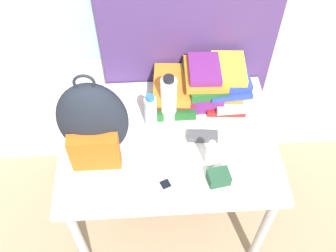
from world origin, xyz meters
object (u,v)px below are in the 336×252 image
Objects in this scene: book_stack_center at (203,83)px; sports_bottle at (169,99)px; book_stack_left at (173,92)px; book_stack_right at (228,83)px; cell_phone at (165,185)px; camera_pouch at (219,177)px; sunscreen_bottle at (211,154)px; sunglasses_case at (202,136)px; backpack at (93,124)px; water_bottle at (151,111)px.

sports_bottle is at bearing -148.78° from book_stack_center.
book_stack_right is at bearing 0.46° from book_stack_left.
cell_phone is 1.02× the size of camera_pouch.
cell_phone is at bearing -153.36° from sunscreen_bottle.
sunglasses_case reaches higher than cell_phone.
sunscreen_bottle reaches higher than camera_pouch.
book_stack_right is at bearing 59.28° from sunglasses_case.
book_stack_right reaches higher than sunglasses_case.
cell_phone is 0.32m from sunglasses_case.
sports_bottle reaches higher than book_stack_left.
sunglasses_case is (0.51, 0.05, -0.20)m from backpack.
book_stack_left reaches higher than cell_phone.
book_stack_left is 0.29m from book_stack_right.
sunscreen_bottle is (-0.01, -0.41, -0.04)m from book_stack_center.
sports_bottle is 2.60× the size of cell_phone.
sunscreen_bottle is (-0.14, -0.41, -0.03)m from book_stack_right.
sunscreen_bottle is at bearing 26.64° from cell_phone.
sports_bottle is (-0.19, -0.11, 0.01)m from book_stack_center.
sunscreen_bottle reaches higher than cell_phone.
water_bottle is 0.37m from sunscreen_bottle.
sports_bottle reaches higher than camera_pouch.
cell_phone is at bearing -113.70° from book_stack_center.
backpack is 0.32m from water_bottle.
book_stack_right is (0.28, 0.00, 0.04)m from book_stack_left.
water_bottle is 1.35× the size of sunglasses_case.
book_stack_right is 0.64m from cell_phone.
camera_pouch is (0.17, -0.50, -0.04)m from book_stack_left.
water_bottle is (0.26, 0.16, -0.12)m from backpack.
backpack is 3.01× the size of sunscreen_bottle.
camera_pouch is (0.29, -0.35, -0.07)m from water_bottle.
sunscreen_bottle is at bearing -11.06° from backpack.
cell_phone is (0.31, -0.21, -0.21)m from backpack.
book_stack_right is at bearing 20.55° from water_bottle.
sunglasses_case is at bearing 52.14° from cell_phone.
cell_phone is at bearing -127.86° from sunglasses_case.
backpack is 0.74m from book_stack_right.
cell_phone is (-0.35, -0.52, -0.10)m from book_stack_right.
sunglasses_case is at bearing -96.12° from book_stack_center.
cell_phone is (-0.23, -0.52, -0.11)m from book_stack_center.
book_stack_left is at bearing 108.92° from camera_pouch.
book_stack_left is 1.68× the size of sunscreen_bottle.
backpack reaches higher than water_bottle.
water_bottle is (-0.40, -0.15, -0.01)m from book_stack_right.
backpack is at bearing -150.74° from sports_bottle.
sports_bottle reaches higher than cell_phone.
backpack reaches higher than sunscreen_bottle.
book_stack_center is at bearing 66.30° from cell_phone.
water_bottle reaches higher than cell_phone.
camera_pouch is at bearing -88.16° from book_stack_center.
book_stack_center is 0.28m from sunglasses_case.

